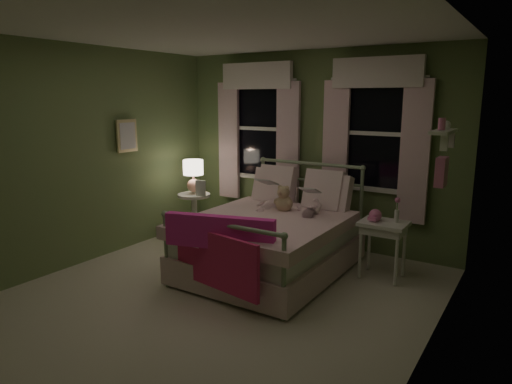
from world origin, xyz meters
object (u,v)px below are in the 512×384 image
Objects in this scene: child_left at (270,182)px; nightstand_left at (194,210)px; bed at (272,239)px; table_lamp at (193,173)px; nightstand_right at (383,231)px; child_right at (311,190)px; teddy_bear at (284,200)px.

child_left reaches higher than nightstand_left.
bed reaches higher than table_lamp.
child_left is 1.22× the size of nightstand_right.
child_left reaches higher than table_lamp.
child_right is 1.09× the size of nightstand_right.
bed is at bearing -157.54° from nightstand_right.
child_left is at bearing 123.60° from bed.
table_lamp is (0.00, 0.00, 0.54)m from nightstand_left.
nightstand_right is at bearing -0.19° from table_lamp.
bed is 4.45× the size of table_lamp.
nightstand_right is (2.72, -0.01, -0.40)m from table_lamp.
teddy_bear is 0.50× the size of nightstand_left.
bed is 2.60× the size of child_left.
table_lamp is (-1.86, 0.06, 0.04)m from child_right.
teddy_bear is 1.19m from nightstand_right.
child_left is at bearing -2.64° from table_lamp.
bed reaches higher than nightstand_right.
nightstand_right is (1.14, 0.47, 0.17)m from bed.
table_lamp reaches higher than nightstand_right.
nightstand_left is at bearing 172.12° from teddy_bear.
teddy_bear reaches higher than nightstand_right.
table_lamp is 0.71× the size of nightstand_right.
table_lamp is at bearing -17.81° from child_right.
child_right is (0.28, 0.42, 0.54)m from bed.
bed is 6.26× the size of teddy_bear.
table_lamp is (-1.58, 0.22, 0.16)m from teddy_bear.
nightstand_right is at bearing 10.38° from teddy_bear.
child_left is 0.56m from child_right.
child_left is 1.71× the size of table_lamp.
child_right is 1.86m from table_lamp.
child_right reaches higher than bed.
child_left is 1.48m from nightstand_right.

